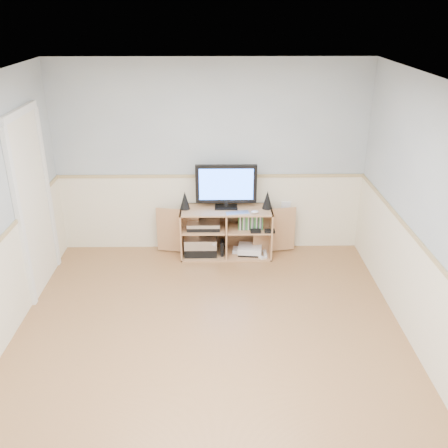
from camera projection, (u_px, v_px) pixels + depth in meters
The scene contains 11 objects.
room at pixel (201, 230), 4.46m from camera, with size 4.04×4.54×2.54m.
media_cabinet at pixel (226, 230), 6.58m from camera, with size 1.84×0.44×0.65m.
monitor at pixel (226, 185), 6.32m from camera, with size 0.78×0.18×0.58m.
speaker_left at pixel (185, 200), 6.37m from camera, with size 0.13×0.13×0.24m, color black.
speaker_right at pixel (267, 200), 6.38m from camera, with size 0.13×0.13×0.24m, color black.
keyboard at pixel (237, 213), 6.28m from camera, with size 0.29×0.12×0.01m, color silver.
mouse at pixel (255, 212), 6.28m from camera, with size 0.10×0.06×0.04m, color white.
av_components at pixel (202, 240), 6.58m from camera, with size 0.51×0.32×0.47m.
game_consoles at pixel (249, 250), 6.63m from camera, with size 0.46×0.30×0.11m.
game_cases at pixel (250, 221), 6.46m from camera, with size 0.32×0.14×0.19m, color #3F8C3F.
wall_outlet at pixel (286, 206), 6.65m from camera, with size 0.12×0.03×0.12m, color white.
Camera 1 is at (0.09, -3.93, 3.08)m, focal length 40.00 mm.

